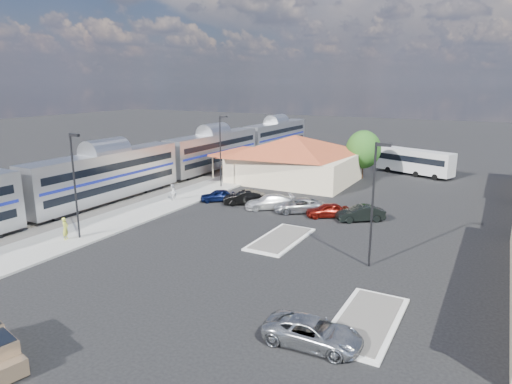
% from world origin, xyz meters
% --- Properties ---
extents(ground, '(280.00, 280.00, 0.00)m').
position_xyz_m(ground, '(0.00, 0.00, 0.00)').
color(ground, black).
rests_on(ground, ground).
extents(railbed, '(16.00, 100.00, 0.12)m').
position_xyz_m(railbed, '(-21.00, 8.00, 0.06)').
color(railbed, '#4C4944').
rests_on(railbed, ground).
extents(platform, '(5.50, 92.00, 0.18)m').
position_xyz_m(platform, '(-12.00, 6.00, 0.09)').
color(platform, gray).
rests_on(platform, ground).
extents(passenger_train, '(3.00, 104.00, 5.55)m').
position_xyz_m(passenger_train, '(-18.00, 4.06, 2.87)').
color(passenger_train, silver).
rests_on(passenger_train, ground).
extents(freight_cars, '(2.80, 46.00, 4.00)m').
position_xyz_m(freight_cars, '(-24.00, 0.41, 1.93)').
color(freight_cars, black).
rests_on(freight_cars, ground).
extents(station_depot, '(18.35, 12.24, 6.20)m').
position_xyz_m(station_depot, '(-4.56, 24.00, 3.13)').
color(station_depot, beige).
rests_on(station_depot, ground).
extents(traffic_island_south, '(3.30, 7.50, 0.21)m').
position_xyz_m(traffic_island_south, '(4.00, 2.00, 0.10)').
color(traffic_island_south, silver).
rests_on(traffic_island_south, ground).
extents(traffic_island_north, '(3.30, 7.50, 0.21)m').
position_xyz_m(traffic_island_north, '(14.00, -8.00, 0.10)').
color(traffic_island_north, silver).
rests_on(traffic_island_north, ground).
extents(lamp_plat_s, '(1.08, 0.25, 9.00)m').
position_xyz_m(lamp_plat_s, '(-10.90, -6.00, 5.34)').
color(lamp_plat_s, black).
rests_on(lamp_plat_s, ground).
extents(lamp_plat_n, '(1.08, 0.25, 9.00)m').
position_xyz_m(lamp_plat_n, '(-10.90, 16.00, 5.34)').
color(lamp_plat_n, black).
rests_on(lamp_plat_n, ground).
extents(lamp_lot, '(1.08, 0.25, 9.00)m').
position_xyz_m(lamp_lot, '(12.10, 0.00, 5.34)').
color(lamp_lot, black).
rests_on(lamp_lot, ground).
extents(tree_depot, '(4.71, 4.71, 6.63)m').
position_xyz_m(tree_depot, '(3.00, 30.00, 4.02)').
color(tree_depot, '#382314').
rests_on(tree_depot, ground).
extents(suv, '(5.17, 2.60, 1.40)m').
position_xyz_m(suv, '(12.21, -11.47, 0.70)').
color(suv, '#A2A6AA').
rests_on(suv, ground).
extents(coach_bus, '(11.39, 6.22, 3.61)m').
position_xyz_m(coach_bus, '(8.71, 36.00, 2.08)').
color(coach_bus, white).
rests_on(coach_bus, ground).
extents(person_a, '(0.69, 0.81, 1.88)m').
position_xyz_m(person_a, '(-11.60, -6.86, 1.12)').
color(person_a, gold).
rests_on(person_a, platform).
extents(person_b, '(0.79, 0.96, 1.82)m').
position_xyz_m(person_b, '(-12.00, 7.64, 1.09)').
color(person_b, silver).
rests_on(person_b, platform).
extents(parked_car_a, '(4.04, 3.70, 1.34)m').
position_xyz_m(parked_car_a, '(-7.66, 10.21, 0.67)').
color(parked_car_a, '#0C1640').
rests_on(parked_car_a, ground).
extents(parked_car_b, '(4.69, 3.93, 1.51)m').
position_xyz_m(parked_car_b, '(-4.46, 10.51, 0.76)').
color(parked_car_b, black).
rests_on(parked_car_b, ground).
extents(parked_car_c, '(5.30, 4.83, 1.49)m').
position_xyz_m(parked_car_c, '(-1.26, 10.21, 0.74)').
color(parked_car_c, white).
rests_on(parked_car_c, ground).
extents(parked_car_d, '(5.64, 4.86, 1.44)m').
position_xyz_m(parked_car_d, '(1.94, 10.51, 0.72)').
color(parked_car_d, gray).
rests_on(parked_car_d, ground).
extents(parked_car_e, '(4.42, 3.70, 1.43)m').
position_xyz_m(parked_car_e, '(5.14, 10.21, 0.71)').
color(parked_car_e, maroon).
rests_on(parked_car_e, ground).
extents(parked_car_f, '(4.62, 3.99, 1.50)m').
position_xyz_m(parked_car_f, '(8.34, 10.51, 0.75)').
color(parked_car_f, black).
rests_on(parked_car_f, ground).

